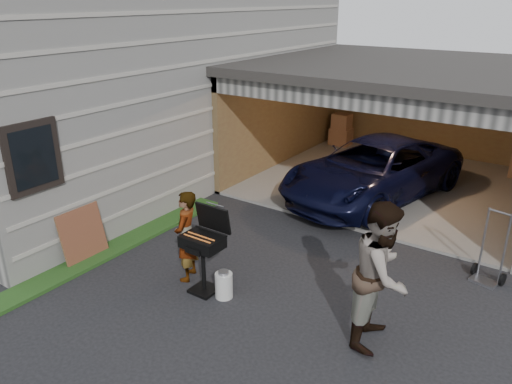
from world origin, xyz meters
TOP-DOWN VIEW (x-y plane):
  - ground at (0.00, 0.00)m, footprint 80.00×80.00m
  - house at (-6.00, 4.00)m, footprint 7.00×11.00m
  - groundcover_strip at (-2.25, -1.00)m, footprint 0.50×8.00m
  - garage at (0.76, 6.79)m, footprint 6.80×6.30m
  - minivan at (0.63, 5.20)m, footprint 3.12×5.01m
  - woman at (-0.50, 0.36)m, footprint 0.54×0.64m
  - man at (2.60, 0.62)m, footprint 0.84×1.03m
  - bbq_grill at (-0.02, 0.23)m, footprint 0.61×0.53m
  - propane_tank at (0.33, 0.25)m, footprint 0.30×0.30m
  - plywood_panel at (-2.39, -0.19)m, footprint 0.23×0.84m
  - hand_truck at (3.52, 3.01)m, footprint 0.53×0.46m

SIDE VIEW (x-z plane):
  - ground at x=0.00m, z-range 0.00..0.00m
  - groundcover_strip at x=-2.25m, z-range 0.00..0.06m
  - propane_tank at x=0.33m, z-range 0.00..0.40m
  - hand_truck at x=3.52m, z-range -0.38..0.84m
  - plywood_panel at x=-2.39m, z-range 0.00..0.93m
  - minivan at x=0.63m, z-range 0.00..1.29m
  - woman at x=-0.50m, z-range 0.00..1.50m
  - bbq_grill at x=-0.02m, z-range 0.13..1.48m
  - man at x=2.60m, z-range 0.00..1.97m
  - garage at x=0.76m, z-range 0.42..3.32m
  - house at x=-6.00m, z-range 0.00..5.50m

